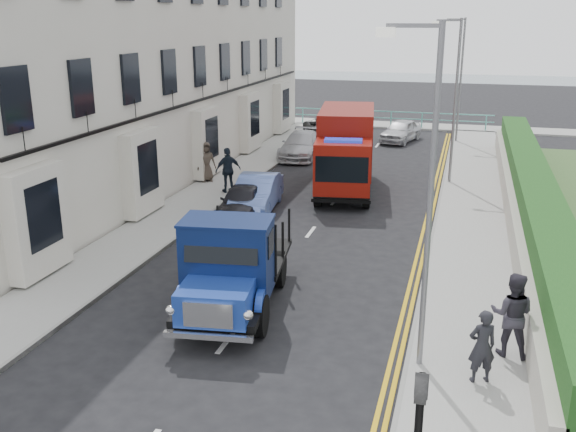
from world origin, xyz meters
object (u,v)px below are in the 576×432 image
(bedford_lorry, at_px, (230,272))
(parked_car_front, at_px, (243,201))
(lamp_near, at_px, (425,183))
(lamp_mid, at_px, (453,92))
(red_lorry, at_px, (346,149))
(lamp_far, at_px, (459,73))
(pedestrian_east_near, at_px, (482,346))

(bedford_lorry, relative_size, parked_car_front, 1.53)
(lamp_near, bearing_deg, lamp_mid, 90.00)
(lamp_mid, relative_size, red_lorry, 1.05)
(lamp_mid, xyz_separation_m, bedford_lorry, (-4.55, -14.76, -2.84))
(parked_car_front, bearing_deg, lamp_mid, 40.29)
(red_lorry, relative_size, parked_car_front, 1.85)
(lamp_mid, height_order, red_lorry, lamp_mid)
(lamp_mid, xyz_separation_m, red_lorry, (-4.11, -2.22, -2.21))
(lamp_near, height_order, lamp_far, same)
(lamp_near, relative_size, red_lorry, 1.05)
(lamp_near, distance_m, pedestrian_east_near, 3.40)
(red_lorry, xyz_separation_m, parked_car_front, (-2.87, -4.78, -1.18))
(lamp_mid, height_order, bedford_lorry, lamp_mid)
(lamp_mid, relative_size, pedestrian_east_near, 4.54)
(lamp_mid, xyz_separation_m, lamp_far, (0.00, 10.00, 0.00))
(lamp_near, relative_size, pedestrian_east_near, 4.54)
(lamp_far, bearing_deg, pedestrian_east_near, -87.14)
(lamp_far, xyz_separation_m, red_lorry, (-4.11, -12.22, -2.21))
(lamp_far, relative_size, red_lorry, 1.05)
(lamp_far, bearing_deg, bedford_lorry, -100.40)
(lamp_near, height_order, parked_car_front, lamp_near)
(lamp_mid, xyz_separation_m, parked_car_front, (-6.98, -7.00, -3.39))
(bedford_lorry, bearing_deg, red_lorry, 80.30)
(parked_car_front, bearing_deg, lamp_far, 62.89)
(lamp_mid, height_order, pedestrian_east_near, lamp_mid)
(lamp_mid, distance_m, pedestrian_east_near, 16.72)
(lamp_mid, bearing_deg, red_lorry, -151.69)
(lamp_mid, height_order, parked_car_front, lamp_mid)
(lamp_near, distance_m, parked_car_front, 11.88)
(lamp_near, distance_m, red_lorry, 14.55)
(bedford_lorry, distance_m, pedestrian_east_near, 6.09)
(lamp_mid, distance_m, lamp_far, 10.00)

